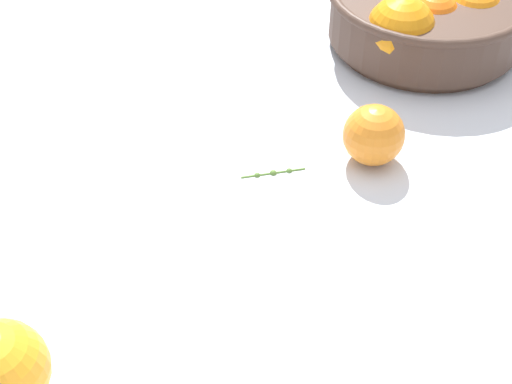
% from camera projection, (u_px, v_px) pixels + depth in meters
% --- Properties ---
extents(ground_plane, '(1.28, 1.09, 0.03)m').
position_uv_depth(ground_plane, '(271.00, 252.00, 0.75)').
color(ground_plane, silver).
extents(fruit_bowl, '(0.27, 0.27, 0.11)m').
position_uv_depth(fruit_bowl, '(426.00, 13.00, 0.98)').
color(fruit_bowl, '#473328').
rests_on(fruit_bowl, ground_plane).
extents(loose_orange_1, '(0.07, 0.07, 0.07)m').
position_uv_depth(loose_orange_1, '(374.00, 135.00, 0.81)').
color(loose_orange_1, orange).
rests_on(loose_orange_1, ground_plane).
extents(herb_sprig_1, '(0.06, 0.04, 0.01)m').
position_uv_depth(herb_sprig_1, '(273.00, 172.00, 0.81)').
color(herb_sprig_1, '#517631').
rests_on(herb_sprig_1, ground_plane).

